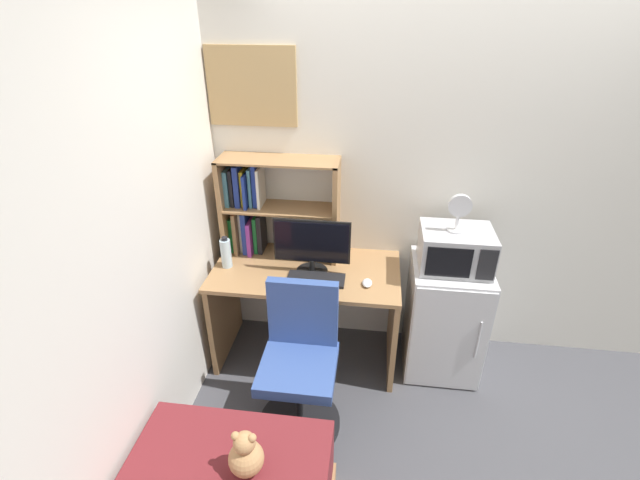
% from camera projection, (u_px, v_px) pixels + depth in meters
% --- Properties ---
extents(wall_back, '(6.40, 0.04, 2.60)m').
position_uv_depth(wall_back, '(512.00, 184.00, 2.89)').
color(wall_back, silver).
rests_on(wall_back, ground_plane).
extents(wall_left, '(0.04, 4.40, 2.60)m').
position_uv_depth(wall_left, '(73.00, 311.00, 1.70)').
color(wall_left, silver).
rests_on(wall_left, ground_plane).
extents(desk, '(1.26, 0.67, 0.76)m').
position_uv_depth(desk, '(307.00, 297.00, 3.09)').
color(desk, '#997047').
rests_on(desk, ground_plane).
extents(hutch_bookshelf, '(0.80, 0.26, 0.70)m').
position_uv_depth(hutch_bookshelf, '(262.00, 206.00, 3.04)').
color(hutch_bookshelf, '#997047').
rests_on(hutch_bookshelf, desk).
extents(monitor, '(0.50, 0.21, 0.38)m').
position_uv_depth(monitor, '(312.00, 245.00, 2.86)').
color(monitor, black).
rests_on(monitor, desk).
extents(keyboard, '(0.37, 0.16, 0.02)m').
position_uv_depth(keyboard, '(316.00, 279.00, 2.86)').
color(keyboard, black).
rests_on(keyboard, desk).
extents(computer_mouse, '(0.06, 0.10, 0.03)m').
position_uv_depth(computer_mouse, '(367.00, 283.00, 2.81)').
color(computer_mouse, silver).
rests_on(computer_mouse, desk).
extents(water_bottle, '(0.07, 0.07, 0.22)m').
position_uv_depth(water_bottle, '(226.00, 253.00, 2.97)').
color(water_bottle, silver).
rests_on(water_bottle, desk).
extents(mini_fridge, '(0.50, 0.53, 0.83)m').
position_uv_depth(mini_fridge, '(444.00, 317.00, 3.07)').
color(mini_fridge, silver).
rests_on(mini_fridge, ground_plane).
extents(microwave, '(0.45, 0.36, 0.26)m').
position_uv_depth(microwave, '(455.00, 249.00, 2.81)').
color(microwave, '#ADADB2').
rests_on(microwave, mini_fridge).
extents(desk_fan, '(0.14, 0.11, 0.25)m').
position_uv_depth(desk_fan, '(459.00, 211.00, 2.68)').
color(desk_fan, silver).
rests_on(desk_fan, microwave).
extents(desk_chair, '(0.51, 0.51, 0.95)m').
position_uv_depth(desk_chair, '(300.00, 368.00, 2.64)').
color(desk_chair, black).
rests_on(desk_chair, ground_plane).
extents(teddy_bear, '(0.16, 0.16, 0.24)m').
position_uv_depth(teddy_bear, '(246.00, 455.00, 1.96)').
color(teddy_bear, '#AD7F51').
rests_on(teddy_bear, bed).
extents(wall_corkboard, '(0.57, 0.02, 0.49)m').
position_uv_depth(wall_corkboard, '(252.00, 87.00, 2.78)').
color(wall_corkboard, tan).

